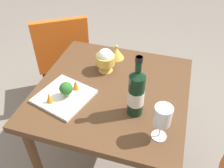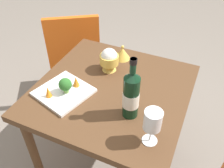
{
  "view_description": "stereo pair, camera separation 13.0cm",
  "coord_description": "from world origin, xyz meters",
  "px_view_note": "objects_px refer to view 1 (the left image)",
  "views": [
    {
      "loc": [
        0.95,
        0.29,
        1.6
      ],
      "look_at": [
        0.0,
        0.0,
        0.76
      ],
      "focal_mm": 39.18,
      "sensor_mm": 36.0,
      "label": 1
    },
    {
      "loc": [
        0.9,
        0.41,
        1.6
      ],
      "look_at": [
        0.0,
        0.0,
        0.76
      ],
      "focal_mm": 39.18,
      "sensor_mm": 36.0,
      "label": 2
    }
  ],
  "objects_px": {
    "wine_bottle": "(136,93)",
    "carrot_garnish_right": "(49,97)",
    "broccoli_floret": "(66,89)",
    "serving_plate": "(64,96)",
    "chair_by_wall": "(63,53)",
    "wine_glass": "(163,116)",
    "rice_bowl_lid": "(116,53)",
    "rice_bowl": "(105,60)",
    "carrot_garnish_left": "(76,84)"
  },
  "relations": [
    {
      "from": "rice_bowl_lid",
      "to": "broccoli_floret",
      "type": "height_order",
      "value": "broccoli_floret"
    },
    {
      "from": "wine_glass",
      "to": "serving_plate",
      "type": "height_order",
      "value": "wine_glass"
    },
    {
      "from": "carrot_garnish_left",
      "to": "serving_plate",
      "type": "bearing_deg",
      "value": -31.61
    },
    {
      "from": "rice_bowl",
      "to": "carrot_garnish_right",
      "type": "distance_m",
      "value": 0.39
    },
    {
      "from": "chair_by_wall",
      "to": "rice_bowl",
      "type": "relative_size",
      "value": 6.0
    },
    {
      "from": "wine_bottle",
      "to": "wine_glass",
      "type": "distance_m",
      "value": 0.17
    },
    {
      "from": "chair_by_wall",
      "to": "broccoli_floret",
      "type": "distance_m",
      "value": 0.78
    },
    {
      "from": "carrot_garnish_left",
      "to": "wine_glass",
      "type": "bearing_deg",
      "value": 69.73
    },
    {
      "from": "broccoli_floret",
      "to": "serving_plate",
      "type": "bearing_deg",
      "value": -94.29
    },
    {
      "from": "chair_by_wall",
      "to": "rice_bowl",
      "type": "xyz_separation_m",
      "value": [
        0.36,
        0.48,
        0.27
      ]
    },
    {
      "from": "wine_bottle",
      "to": "broccoli_floret",
      "type": "bearing_deg",
      "value": -89.13
    },
    {
      "from": "rice_bowl_lid",
      "to": "carrot_garnish_right",
      "type": "xyz_separation_m",
      "value": [
        0.49,
        -0.2,
        0.01
      ]
    },
    {
      "from": "wine_bottle",
      "to": "rice_bowl",
      "type": "xyz_separation_m",
      "value": [
        -0.28,
        -0.24,
        -0.05
      ]
    },
    {
      "from": "broccoli_floret",
      "to": "carrot_garnish_left",
      "type": "bearing_deg",
      "value": 162.16
    },
    {
      "from": "wine_glass",
      "to": "rice_bowl_lid",
      "type": "height_order",
      "value": "wine_glass"
    },
    {
      "from": "wine_glass",
      "to": "carrot_garnish_left",
      "type": "xyz_separation_m",
      "value": [
        -0.17,
        -0.47,
        -0.08
      ]
    },
    {
      "from": "chair_by_wall",
      "to": "wine_glass",
      "type": "relative_size",
      "value": 4.75
    },
    {
      "from": "chair_by_wall",
      "to": "carrot_garnish_right",
      "type": "bearing_deg",
      "value": -100.0
    },
    {
      "from": "rice_bowl_lid",
      "to": "serving_plate",
      "type": "xyz_separation_m",
      "value": [
        0.43,
        -0.16,
        -0.03
      ]
    },
    {
      "from": "broccoli_floret",
      "to": "carrot_garnish_right",
      "type": "distance_m",
      "value": 0.09
    },
    {
      "from": "chair_by_wall",
      "to": "carrot_garnish_right",
      "type": "xyz_separation_m",
      "value": [
        0.71,
        0.3,
        0.24
      ]
    },
    {
      "from": "wine_glass",
      "to": "serving_plate",
      "type": "distance_m",
      "value": 0.53
    },
    {
      "from": "rice_bowl",
      "to": "chair_by_wall",
      "type": "bearing_deg",
      "value": -126.67
    },
    {
      "from": "wine_bottle",
      "to": "carrot_garnish_right",
      "type": "height_order",
      "value": "wine_bottle"
    },
    {
      "from": "wine_bottle",
      "to": "carrot_garnish_right",
      "type": "bearing_deg",
      "value": -80.6
    },
    {
      "from": "wine_bottle",
      "to": "carrot_garnish_right",
      "type": "xyz_separation_m",
      "value": [
        0.07,
        -0.42,
        -0.08
      ]
    },
    {
      "from": "serving_plate",
      "to": "carrot_garnish_left",
      "type": "distance_m",
      "value": 0.08
    },
    {
      "from": "serving_plate",
      "to": "broccoli_floret",
      "type": "relative_size",
      "value": 3.6
    },
    {
      "from": "carrot_garnish_left",
      "to": "rice_bowl_lid",
      "type": "bearing_deg",
      "value": 162.24
    },
    {
      "from": "carrot_garnish_left",
      "to": "chair_by_wall",
      "type": "bearing_deg",
      "value": -146.29
    },
    {
      "from": "chair_by_wall",
      "to": "carrot_garnish_left",
      "type": "distance_m",
      "value": 0.73
    },
    {
      "from": "serving_plate",
      "to": "wine_glass",
      "type": "bearing_deg",
      "value": 78.05
    },
    {
      "from": "serving_plate",
      "to": "carrot_garnish_left",
      "type": "bearing_deg",
      "value": 148.39
    },
    {
      "from": "rice_bowl",
      "to": "carrot_garnish_left",
      "type": "xyz_separation_m",
      "value": [
        0.22,
        -0.09,
        -0.03
      ]
    },
    {
      "from": "wine_glass",
      "to": "serving_plate",
      "type": "xyz_separation_m",
      "value": [
        -0.11,
        -0.51,
        -0.12
      ]
    },
    {
      "from": "broccoli_floret",
      "to": "wine_bottle",
      "type": "bearing_deg",
      "value": 90.87
    },
    {
      "from": "chair_by_wall",
      "to": "wine_glass",
      "type": "bearing_deg",
      "value": -74.36
    },
    {
      "from": "wine_bottle",
      "to": "broccoli_floret",
      "type": "relative_size",
      "value": 3.75
    },
    {
      "from": "wine_bottle",
      "to": "broccoli_floret",
      "type": "xyz_separation_m",
      "value": [
        0.01,
        -0.35,
        -0.06
      ]
    },
    {
      "from": "carrot_garnish_left",
      "to": "carrot_garnish_right",
      "type": "relative_size",
      "value": 0.96
    },
    {
      "from": "chair_by_wall",
      "to": "broccoli_floret",
      "type": "bearing_deg",
      "value": -93.52
    },
    {
      "from": "carrot_garnish_left",
      "to": "carrot_garnish_right",
      "type": "height_order",
      "value": "carrot_garnish_right"
    },
    {
      "from": "wine_bottle",
      "to": "serving_plate",
      "type": "height_order",
      "value": "wine_bottle"
    },
    {
      "from": "wine_bottle",
      "to": "carrot_garnish_right",
      "type": "relative_size",
      "value": 5.32
    },
    {
      "from": "rice_bowl_lid",
      "to": "broccoli_floret",
      "type": "relative_size",
      "value": 1.17
    },
    {
      "from": "wine_bottle",
      "to": "serving_plate",
      "type": "distance_m",
      "value": 0.39
    },
    {
      "from": "chair_by_wall",
      "to": "serving_plate",
      "type": "height_order",
      "value": "chair_by_wall"
    },
    {
      "from": "broccoli_floret",
      "to": "carrot_garnish_right",
      "type": "height_order",
      "value": "broccoli_floret"
    },
    {
      "from": "serving_plate",
      "to": "carrot_garnish_right",
      "type": "relative_size",
      "value": 5.11
    },
    {
      "from": "wine_bottle",
      "to": "carrot_garnish_left",
      "type": "distance_m",
      "value": 0.35
    }
  ]
}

